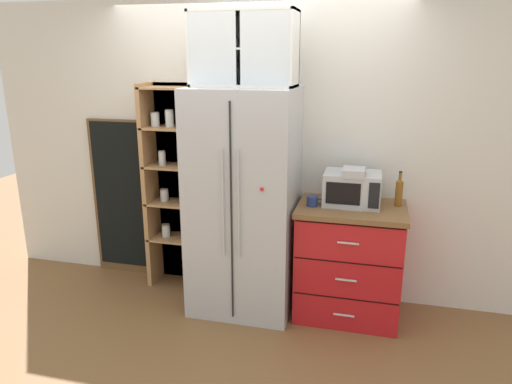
# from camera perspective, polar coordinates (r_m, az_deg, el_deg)

# --- Properties ---
(ground_plane) EXTENTS (10.73, 10.73, 0.00)m
(ground_plane) POSITION_cam_1_polar(r_m,az_deg,el_deg) (4.24, -1.33, -13.21)
(ground_plane) COLOR brown
(wall_back_cream) EXTENTS (5.02, 0.10, 2.55)m
(wall_back_cream) POSITION_cam_1_polar(r_m,az_deg,el_deg) (4.16, 0.03, 5.00)
(wall_back_cream) COLOR silver
(wall_back_cream) RESTS_ON ground
(refrigerator) EXTENTS (0.84, 0.73, 1.85)m
(refrigerator) POSITION_cam_1_polar(r_m,az_deg,el_deg) (3.87, -1.44, -1.22)
(refrigerator) COLOR #B7BABF
(refrigerator) RESTS_ON ground
(pantry_shelf_column) EXTENTS (0.55, 0.31, 1.86)m
(pantry_shelf_column) POSITION_cam_1_polar(r_m,az_deg,el_deg) (4.35, -9.55, 1.10)
(pantry_shelf_column) COLOR brown
(pantry_shelf_column) RESTS_ON ground
(counter_cabinet) EXTENTS (0.85, 0.63, 0.94)m
(counter_cabinet) POSITION_cam_1_polar(r_m,az_deg,el_deg) (3.96, 11.14, -8.16)
(counter_cabinet) COLOR red
(counter_cabinet) RESTS_ON ground
(microwave) EXTENTS (0.44, 0.33, 0.26)m
(microwave) POSITION_cam_1_polar(r_m,az_deg,el_deg) (3.80, 11.55, 0.40)
(microwave) COLOR #B7BABF
(microwave) RESTS_ON counter_cabinet
(coffee_maker) EXTENTS (0.17, 0.20, 0.31)m
(coffee_maker) POSITION_cam_1_polar(r_m,az_deg,el_deg) (3.75, 11.66, 0.60)
(coffee_maker) COLOR #B7B7BC
(coffee_maker) RESTS_ON counter_cabinet
(mug_navy) EXTENTS (0.12, 0.09, 0.08)m
(mug_navy) POSITION_cam_1_polar(r_m,az_deg,el_deg) (3.73, 6.85, -1.08)
(mug_navy) COLOR navy
(mug_navy) RESTS_ON counter_cabinet
(bottle_amber) EXTENTS (0.06, 0.06, 0.28)m
(bottle_amber) POSITION_cam_1_polar(r_m,az_deg,el_deg) (3.85, 16.92, 0.15)
(bottle_amber) COLOR brown
(bottle_amber) RESTS_ON counter_cabinet
(bottle_cobalt) EXTENTS (0.06, 0.06, 0.28)m
(bottle_cobalt) POSITION_cam_1_polar(r_m,az_deg,el_deg) (3.79, 11.65, 0.21)
(bottle_cobalt) COLOR navy
(bottle_cobalt) RESTS_ON counter_cabinet
(upper_cabinet) EXTENTS (0.80, 0.32, 0.56)m
(upper_cabinet) POSITION_cam_1_polar(r_m,az_deg,el_deg) (3.74, -1.38, 16.89)
(upper_cabinet) COLOR silver
(upper_cabinet) RESTS_ON refrigerator
(chalkboard_menu) EXTENTS (0.60, 0.04, 1.52)m
(chalkboard_menu) POSITION_cam_1_polar(r_m,az_deg,el_deg) (4.71, -15.87, -0.71)
(chalkboard_menu) COLOR brown
(chalkboard_menu) RESTS_ON ground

